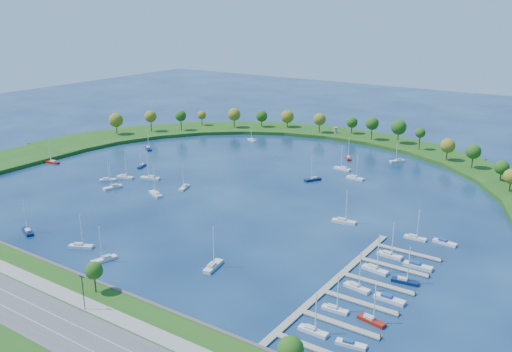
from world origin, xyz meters
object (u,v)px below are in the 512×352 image
Objects in this scene: moored_boat_17 at (148,148)px; docked_boat_8 at (389,254)px; moored_boat_1 at (150,177)px; moored_boat_11 at (252,139)px; moored_boat_7 at (113,187)px; docked_boat_7 at (405,280)px; moored_boat_10 at (344,221)px; docked_boat_11 at (445,242)px; moored_boat_19 at (108,179)px; docked_boat_9 at (418,266)px; docked_boat_6 at (375,269)px; moored_boat_5 at (125,176)px; dock_system at (355,288)px; moored_boat_6 at (397,160)px; moored_boat_8 at (355,177)px; moored_boat_16 at (313,179)px; moored_boat_13 at (156,193)px; harbor_tower at (335,130)px; moored_boat_15 at (28,231)px; docked_boat_10 at (415,237)px; moored_boat_2 at (142,165)px; docked_boat_4 at (357,286)px; docked_boat_1 at (351,344)px; moored_boat_18 at (348,157)px; docked_boat_2 at (335,308)px; docked_boat_0 at (313,330)px; docked_boat_3 at (371,319)px; moored_boat_3 at (343,168)px; docked_boat_5 at (389,299)px; moored_boat_12 at (81,245)px; moored_boat_14 at (104,258)px; moored_boat_4 at (213,265)px; moored_boat_9 at (52,162)px; moored_boat_0 at (184,187)px.

moored_boat_17 is 1.00× the size of docked_boat_8.
moored_boat_11 is (-3.74, 92.01, -0.11)m from moored_boat_1.
docked_boat_7 is at bearing 99.36° from moored_boat_7.
docked_boat_11 is at bearing -8.21° from moored_boat_10.
moored_boat_19 is 152.72m from docked_boat_9.
docked_boat_6 is (168.09, -69.56, 0.01)m from moored_boat_17.
moored_boat_5 is 1.03× the size of docked_boat_7.
moored_boat_17 reaches higher than moored_boat_5.
moored_boat_6 is at bearing 105.49° from dock_system.
moored_boat_8 is 20.78m from moored_boat_16.
moored_boat_13 is at bearing -47.42° from moored_boat_19.
harbor_tower is at bearing -73.08° from moored_boat_13.
moored_boat_19 is 1.34× the size of docked_boat_11.
moored_boat_15 is at bearing 13.50° from moored_boat_6.
moored_boat_15 reaches higher than dock_system.
docked_boat_10 is at bearing -126.26° from moored_boat_15.
docked_boat_10 is 1.36× the size of docked_boat_11.
moored_boat_13 is at bearing 32.35° from moored_boat_2.
docked_boat_4 reaches higher than moored_boat_19.
docked_boat_1 is at bearing -77.16° from docked_boat_8.
moored_boat_16 is at bearing 149.23° from moored_boat_18.
moored_boat_7 is at bearing 33.12° from moored_boat_13.
harbor_tower reaches higher than docked_boat_9.
docked_boat_6 is at bearing 86.11° from docked_boat_2.
docked_boat_3 is at bearing 51.80° from docked_boat_0.
moored_boat_3 is at bearing 107.65° from docked_boat_1.
docked_boat_3 is (73.62, -144.22, 0.00)m from moored_boat_18.
docked_boat_5 is at bearing 175.75° from moored_boat_18.
docked_boat_0 reaches higher than harbor_tower.
moored_boat_12 is 105.12m from docked_boat_5.
docked_boat_7 is 34.44m from docked_boat_10.
moored_boat_14 is 102.05m from docked_boat_9.
docked_boat_3 is 1.28× the size of docked_boat_5.
moored_boat_4 reaches higher than docked_boat_3.
docked_boat_9 is at bearing 99.74° from docked_boat_3.
docked_boat_2 is at bearing 119.83° from moored_boat_3.
moored_boat_14 is (31.82, -56.99, -0.03)m from moored_boat_13.
moored_boat_9 reaches higher than docked_boat_1.
moored_boat_17 is at bearing 153.49° from dock_system.
moored_boat_10 is 1.08× the size of moored_boat_16.
moored_boat_17 reaches higher than dock_system.
moored_boat_14 is at bearing 18.53° from moored_boat_2.
moored_boat_11 is (-86.73, 148.18, -0.10)m from moored_boat_4.
docked_boat_3 is at bearing 45.37° from moored_boat_2.
moored_boat_2 is at bearing 53.78° from moored_boat_19.
moored_boat_0 is 0.91× the size of moored_boat_8.
docked_boat_0 is at bearing -93.99° from docked_boat_2.
dock_system is 14.24m from docked_boat_2.
docked_boat_1 is (36.09, -72.02, -0.38)m from moored_boat_10.
moored_boat_5 is 51.93m from moored_boat_9.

